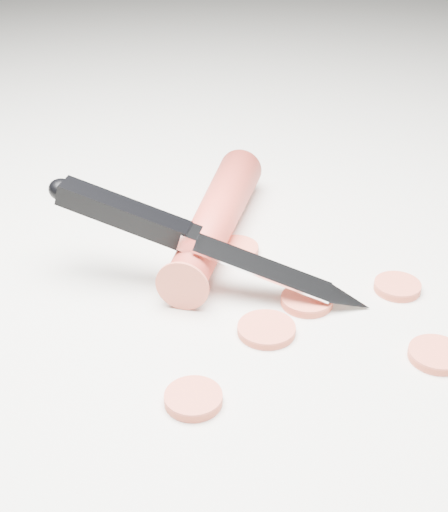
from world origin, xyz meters
name	(u,v)px	position (x,y,z in m)	size (l,w,h in m)	color
ground	(240,270)	(0.00, 0.00, 0.00)	(2.40, 2.40, 0.00)	silver
carrot	(216,219)	(0.00, 0.05, 0.02)	(0.03, 0.03, 0.19)	red
carrot_slice_0	(437,355)	(0.05, -0.14, 0.00)	(0.03, 0.03, 0.01)	#D8523A
carrot_slice_1	(235,249)	(0.01, 0.02, 0.00)	(0.03, 0.03, 0.01)	#D8523A
carrot_slice_2	(397,287)	(0.08, -0.07, 0.00)	(0.03, 0.03, 0.01)	#D8523A
carrot_slice_3	(307,300)	(0.02, -0.06, 0.00)	(0.03, 0.03, 0.01)	#D8523A
carrot_slice_4	(266,329)	(-0.02, -0.07, 0.00)	(0.04, 0.04, 0.01)	#D8523A
carrot_slice_5	(193,399)	(-0.09, -0.11, 0.00)	(0.03, 0.03, 0.01)	#D8523A
kitchen_knife	(208,241)	(-0.03, -0.01, 0.04)	(0.19, 0.17, 0.07)	silver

